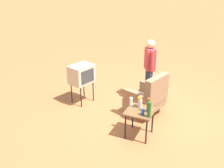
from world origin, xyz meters
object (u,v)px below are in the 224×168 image
at_px(bottle_wine_green, 149,110).
at_px(flower_vase, 140,101).
at_px(side_table, 140,114).
at_px(person_standing, 149,66).
at_px(armchair, 148,96).
at_px(soda_can_blue, 143,112).
at_px(tv_on_stand, 82,74).
at_px(bottle_tall_amber, 148,105).
at_px(bottle_short_clear, 131,102).

xyz_separation_m(bottle_wine_green, flower_vase, (-0.29, -0.28, -0.01)).
bearing_deg(side_table, person_standing, -169.26).
bearing_deg(armchair, soda_can_blue, 10.33).
relative_size(person_standing, bottle_wine_green, 5.12).
bearing_deg(side_table, flower_vase, -161.76).
xyz_separation_m(tv_on_stand, person_standing, (-0.88, 1.53, 0.16)).
xyz_separation_m(side_table, person_standing, (-1.72, -0.33, 0.43)).
bearing_deg(armchair, person_standing, -163.72).
bearing_deg(bottle_tall_amber, person_standing, -163.84).
relative_size(side_table, person_standing, 0.37).
distance_m(bottle_tall_amber, flower_vase, 0.23).
bearing_deg(bottle_wine_green, person_standing, -163.35).
distance_m(armchair, bottle_wine_green, 1.13).
distance_m(armchair, bottle_short_clear, 0.83).
bearing_deg(person_standing, flower_vase, 10.10).
height_order(bottle_tall_amber, flower_vase, bottle_tall_amber).
xyz_separation_m(person_standing, bottle_wine_green, (1.88, 0.56, -0.18)).
distance_m(tv_on_stand, bottle_short_clear, 1.79).
height_order(armchair, side_table, armchair).
height_order(tv_on_stand, bottle_tall_amber, tv_on_stand).
xyz_separation_m(person_standing, soda_can_blue, (1.85, 0.43, -0.28)).
height_order(armchair, flower_vase, armchair).
relative_size(bottle_wine_green, bottle_short_clear, 1.60).
distance_m(tv_on_stand, bottle_wine_green, 2.32).
xyz_separation_m(soda_can_blue, flower_vase, (-0.27, -0.15, 0.09)).
xyz_separation_m(side_table, soda_can_blue, (0.13, 0.10, 0.15)).
xyz_separation_m(bottle_short_clear, soda_can_blue, (0.23, 0.33, -0.04)).
distance_m(bottle_tall_amber, bottle_short_clear, 0.40).
distance_m(bottle_wine_green, bottle_short_clear, 0.54).
height_order(armchair, bottle_wine_green, armchair).
distance_m(person_standing, soda_can_blue, 1.92).
height_order(tv_on_stand, bottle_wine_green, tv_on_stand).
xyz_separation_m(armchair, bottle_wine_green, (1.05, 0.32, 0.26)).
relative_size(bottle_tall_amber, soda_can_blue, 2.46).
bearing_deg(bottle_short_clear, tv_on_stand, -114.64).
bearing_deg(person_standing, bottle_short_clear, 3.38).
distance_m(person_standing, bottle_tall_amber, 1.77).
bearing_deg(person_standing, armchair, 16.28).
xyz_separation_m(person_standing, bottle_tall_amber, (1.69, 0.49, -0.19)).
distance_m(bottle_short_clear, soda_can_blue, 0.41).
height_order(bottle_short_clear, flower_vase, flower_vase).
relative_size(tv_on_stand, bottle_short_clear, 5.15).
xyz_separation_m(tv_on_stand, bottle_short_clear, (0.74, 1.62, -0.08)).
bearing_deg(soda_can_blue, bottle_wine_green, 78.88).
xyz_separation_m(side_table, bottle_short_clear, (-0.10, -0.23, 0.19)).
relative_size(side_table, bottle_short_clear, 3.00).
bearing_deg(bottle_tall_amber, bottle_short_clear, -99.94).
height_order(tv_on_stand, person_standing, person_standing).
xyz_separation_m(tv_on_stand, bottle_tall_amber, (0.81, 2.02, -0.03)).
xyz_separation_m(side_table, bottle_tall_amber, (-0.03, 0.16, 0.24)).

